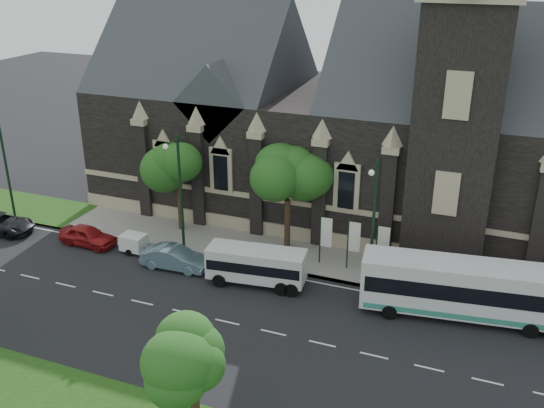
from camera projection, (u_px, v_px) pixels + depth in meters
The scene contains 18 objects.
ground at pixel (184, 312), 37.75m from camera, with size 160.00×160.00×0.00m, color black.
sidewalk at pixel (245, 247), 45.87m from camera, with size 80.00×5.00×0.15m, color gray.
museum at pixel (348, 119), 48.96m from camera, with size 40.00×17.70×29.90m.
tree_park_east at pixel (198, 361), 25.88m from camera, with size 3.40×3.40×6.28m.
tree_walk_right at pixel (292, 175), 43.60m from camera, with size 4.08×4.08×7.80m.
tree_walk_left at pixel (181, 162), 46.66m from camera, with size 3.91×3.91×7.64m.
street_lamp_near at pixel (373, 218), 38.48m from camera, with size 0.36×1.88×9.00m.
street_lamp_mid at pixel (179, 188), 43.20m from camera, with size 0.36×1.88×9.00m.
street_lamp_far at pixel (3, 162), 48.59m from camera, with size 0.36×1.88×9.00m.
banner_flag_left at pixel (324, 235), 42.42m from camera, with size 0.90×0.10×4.00m.
banner_flag_center at pixel (352, 240), 41.75m from camera, with size 0.90×0.10×4.00m.
banner_flag_right at pixel (381, 244), 41.08m from camera, with size 0.90×0.10×4.00m.
tour_coach at pixel (466, 289), 36.52m from camera, with size 12.64×4.25×3.62m.
shuttle_bus at pixel (257, 264), 40.41m from camera, with size 6.77×3.04×2.54m.
box_trailer at pixel (134, 242), 44.94m from camera, with size 2.60×1.53×1.38m.
sedan at pixel (175, 258), 42.68m from camera, with size 1.68×4.82×1.59m, color slate.
car_far_red at pixel (87, 236), 46.02m from camera, with size 1.81×4.51×1.54m, color maroon.
car_far_black at pixel (1, 223), 48.16m from camera, with size 2.51×5.43×1.51m, color black.
Camera 1 is at (16.89, -27.94, 20.85)m, focal length 40.16 mm.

